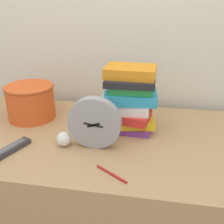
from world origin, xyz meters
TOP-DOWN VIEW (x-y plane):
  - wall_back at (0.00, 0.77)m, footprint 6.00×0.04m
  - desk at (0.00, 0.35)m, footprint 1.30×0.70m
  - desk_clock at (0.03, 0.25)m, footprint 0.20×0.04m
  - book_stack at (0.14, 0.43)m, footprint 0.25×0.19m
  - basket at (-0.32, 0.46)m, footprint 0.23×0.23m
  - tv_remote at (-0.27, 0.16)m, footprint 0.10×0.17m
  - crumpled_paper_ball at (-0.09, 0.24)m, footprint 0.06×0.06m
  - pen at (0.13, 0.09)m, footprint 0.11×0.08m

SIDE VIEW (x-z plane):
  - desk at x=0.00m, z-range 0.00..0.70m
  - pen at x=0.13m, z-range 0.70..0.71m
  - tv_remote at x=-0.27m, z-range 0.70..0.72m
  - crumpled_paper_ball at x=-0.09m, z-range 0.70..0.76m
  - basket at x=-0.32m, z-range 0.71..0.87m
  - desk_clock at x=0.03m, z-range 0.70..0.90m
  - book_stack at x=0.14m, z-range 0.70..0.97m
  - wall_back at x=0.00m, z-range 0.00..2.40m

